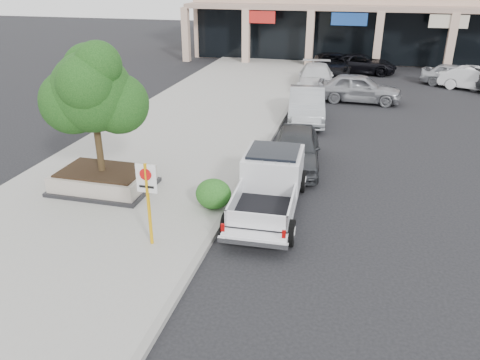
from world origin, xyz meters
The scene contains 16 objects.
ground centered at (0.00, 0.00, 0.00)m, with size 120.00×120.00×0.00m, color black.
sidewalk centered at (-5.50, 6.00, 0.07)m, with size 8.00×52.00×0.15m, color gray.
curb centered at (-1.55, 6.00, 0.07)m, with size 0.20×52.00×0.15m, color gray.
planter centered at (-5.94, 2.75, 0.48)m, with size 3.20×2.20×0.68m.
planter_tree centered at (-5.81, 2.90, 3.41)m, with size 2.90×2.55×4.00m.
no_parking_sign centered at (-2.96, -0.05, 1.63)m, with size 0.55×0.09×2.30m.
hedge centered at (-1.97, 2.34, 0.62)m, with size 1.10×0.99×0.94m, color #1B4B15.
pickup_truck centered at (-0.35, 2.77, 0.84)m, with size 1.99×5.36×1.69m, color silver, non-canonical shape.
curb_car_a centered at (-0.05, 6.61, 0.74)m, with size 1.75×4.34×1.48m, color #2E3034.
curb_car_b centered at (-0.42, 12.74, 0.80)m, with size 1.69×4.84×1.60m, color #9FA2A7.
curb_car_c centered at (-0.67, 19.38, 0.77)m, with size 2.15×5.29×1.53m, color silver.
curb_car_d centered at (-0.04, 24.21, 0.75)m, with size 2.50×5.42×1.51m, color black.
lot_car_a centered at (2.00, 17.12, 0.79)m, with size 1.88×4.67×1.59m, color #93949A.
lot_car_b centered at (8.97, 21.82, 0.70)m, with size 1.48×4.24×1.40m, color silver.
lot_car_d centered at (2.00, 25.47, 0.68)m, with size 2.27×4.91×1.37m, color black.
lot_car_e centered at (7.92, 22.62, 0.71)m, with size 1.68×4.18×1.42m, color #A6A8AE.
Camera 1 is at (2.01, -9.88, 6.83)m, focal length 35.00 mm.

